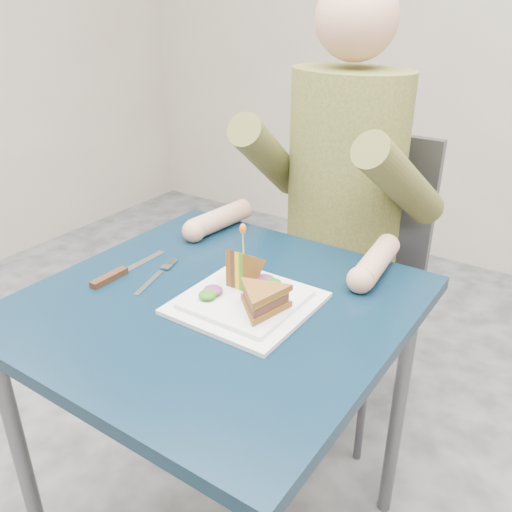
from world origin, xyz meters
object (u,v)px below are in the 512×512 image
Objects in this scene: table at (217,331)px; chair at (352,259)px; fork at (155,277)px; knife at (116,274)px; diner at (344,152)px; sandwich_flat at (262,299)px; sandwich_upright at (243,269)px; plate at (246,302)px.

table is 0.70m from chair.
fork is 0.80× the size of knife.
diner is 3.37× the size of knife.
diner reaches higher than fork.
diner is at bearing 68.34° from knife.
chair is 5.31× the size of sandwich_flat.
diner is at bearing 92.96° from sandwich_upright.
sandwich_upright is (0.03, -0.63, 0.24)m from chair.
knife is (-0.25, -0.74, 0.20)m from chair.
sandwich_upright is at bearing 143.30° from sandwich_flat.
plate is at bearing -83.34° from diner.
table is 0.19m from fork.
sandwich_flat reaches higher than fork.
knife reaches higher than fork.
plate is (0.07, -0.56, -0.18)m from diner.
sandwich_flat is (0.06, -0.02, 0.04)m from plate.
sandwich_flat is 0.99× the size of fork.
knife is (-0.31, -0.06, -0.00)m from plate.
fork is at bearing -162.24° from sandwich_upright.
sandwich_upright is 0.56× the size of knife.
fork is (-0.17, -0.00, 0.08)m from table.
sandwich_flat is at bearing -80.21° from chair.
knife is (-0.25, -0.05, 0.09)m from table.
plate is 0.32m from knife.
fork is at bearing -179.40° from table.
chair is at bearing 95.56° from plate.
fork is at bearing -103.90° from chair.
sandwich_flat is at bearing -1.27° from fork.
sandwich_flat reaches higher than table.
diner is 0.70m from knife.
sandwich_upright is at bearing -87.04° from diner.
plate is 0.07m from sandwich_flat.
plate is (0.07, -0.67, 0.20)m from chair.
table is 6.09× the size of sandwich_upright.
chair is 0.74m from fork.
plate is at bearing 11.55° from knife.
sandwich_flat reaches higher than plate.
chair reaches higher than knife.
diner is 2.87× the size of plate.
chair is 0.68m from sandwich_upright.
table is at bearing 10.82° from knife.
sandwich_upright is 0.21m from fork.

